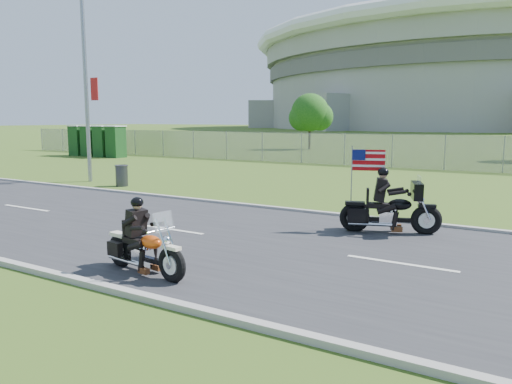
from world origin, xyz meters
The scene contains 15 objects.
ground centered at (0.00, 0.00, 0.00)m, with size 420.00×420.00×0.00m, color #3D561B.
road centered at (0.00, 0.00, 0.02)m, with size 120.00×8.00×0.04m, color #28282B.
curb_north centered at (0.00, 4.05, 0.05)m, with size 120.00×0.18×0.12m, color #9E9B93.
curb_south centered at (0.00, -4.05, 0.05)m, with size 120.00×0.18×0.12m, color #9E9B93.
fence centered at (-5.00, 20.00, 1.00)m, with size 60.00×0.03×2.00m, color gray.
stadium centered at (-20.00, 170.00, 15.58)m, with size 140.40×140.40×29.20m.
streetlight centered at (-11.98, 6.22, 5.64)m, with size 0.90×2.46×10.00m.
porta_toilet_a centered at (-22.00, 17.00, 1.15)m, with size 1.10×1.10×2.30m, color #144015.
porta_toilet_b centered at (-23.40, 17.00, 1.15)m, with size 1.10×1.10×2.30m, color #144015.
porta_toilet_c centered at (-24.80, 17.00, 1.15)m, with size 1.10×1.10×2.30m, color #144015.
porta_toilet_d centered at (-26.20, 17.00, 1.15)m, with size 1.10×1.10×2.30m, color #144015.
tree_fence_mid centered at (-13.95, 34.04, 3.30)m, with size 3.96×3.69×5.30m.
motorcycle_lead centered at (0.07, -3.07, 0.47)m, with size 2.16×0.72×1.46m.
motorcycle_follow centered at (2.99, 2.61, 0.58)m, with size 2.42×1.24×2.10m.
trash_can centered at (-9.52, 5.59, 0.44)m, with size 0.51×0.51×0.89m, color #343539.
Camera 1 is at (6.50, -9.64, 2.87)m, focal length 35.00 mm.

